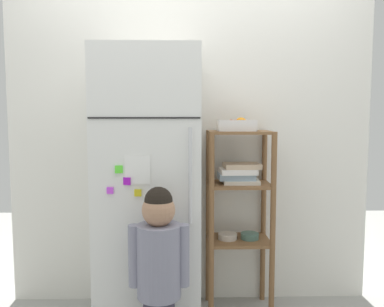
# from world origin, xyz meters

# --- Properties ---
(kitchen_wall_back) EXTENTS (2.53, 0.03, 2.22)m
(kitchen_wall_back) POSITION_xyz_m (0.00, 0.38, 1.11)
(kitchen_wall_back) COLOR silver
(kitchen_wall_back) RESTS_ON ground
(refrigerator) EXTENTS (0.61, 0.70, 1.72)m
(refrigerator) POSITION_xyz_m (-0.26, 0.02, 0.86)
(refrigerator) COLOR white
(refrigerator) RESTS_ON ground
(child_standing) EXTENTS (0.31, 0.23, 0.97)m
(child_standing) POSITION_xyz_m (-0.18, -0.45, 0.59)
(child_standing) COLOR #3C3849
(child_standing) RESTS_ON ground
(pantry_shelf_unit) EXTENTS (0.43, 0.33, 1.22)m
(pantry_shelf_unit) POSITION_xyz_m (0.32, 0.18, 0.78)
(pantry_shelf_unit) COLOR brown
(pantry_shelf_unit) RESTS_ON ground
(fruit_bin) EXTENTS (0.25, 0.16, 0.09)m
(fruit_bin) POSITION_xyz_m (0.30, 0.17, 1.26)
(fruit_bin) COLOR white
(fruit_bin) RESTS_ON pantry_shelf_unit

